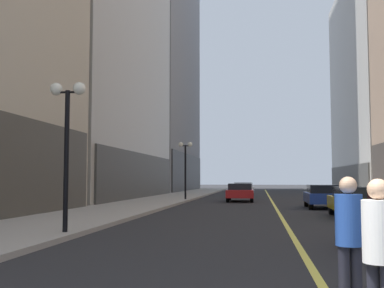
{
  "coord_description": "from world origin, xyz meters",
  "views": [
    {
      "loc": [
        -0.95,
        -3.37,
        1.64
      ],
      "look_at": [
        -5.28,
        27.13,
        3.95
      ],
      "focal_mm": 43.96,
      "sensor_mm": 36.0,
      "label": 1
    }
  ],
  "objects_px": {
    "car_red": "(240,192)",
    "car_white": "(243,189)",
    "street_lamp_left_near": "(67,123)",
    "street_lamp_left_far": "(185,158)",
    "car_yellow": "(355,201)",
    "pedestrian_in_blue_hoodie": "(349,233)",
    "car_blue": "(324,195)",
    "pedestrian_in_white_shirt": "(380,247)"
  },
  "relations": [
    {
      "from": "car_blue",
      "to": "pedestrian_in_blue_hoodie",
      "type": "height_order",
      "value": "pedestrian_in_blue_hoodie"
    },
    {
      "from": "pedestrian_in_blue_hoodie",
      "to": "street_lamp_left_near",
      "type": "relative_size",
      "value": 0.38
    },
    {
      "from": "car_red",
      "to": "street_lamp_left_far",
      "type": "distance_m",
      "value": 4.8
    },
    {
      "from": "pedestrian_in_white_shirt",
      "to": "street_lamp_left_far",
      "type": "relative_size",
      "value": 0.37
    },
    {
      "from": "car_red",
      "to": "street_lamp_left_far",
      "type": "xyz_separation_m",
      "value": [
        -4.07,
        -0.16,
        2.54
      ]
    },
    {
      "from": "car_white",
      "to": "street_lamp_left_far",
      "type": "relative_size",
      "value": 1.09
    },
    {
      "from": "car_white",
      "to": "pedestrian_in_white_shirt",
      "type": "distance_m",
      "value": 39.37
    },
    {
      "from": "car_yellow",
      "to": "car_white",
      "type": "relative_size",
      "value": 1.0
    },
    {
      "from": "car_white",
      "to": "car_yellow",
      "type": "bearing_deg",
      "value": -76.88
    },
    {
      "from": "car_red",
      "to": "pedestrian_in_blue_hoodie",
      "type": "bearing_deg",
      "value": -85.07
    },
    {
      "from": "pedestrian_in_white_shirt",
      "to": "street_lamp_left_near",
      "type": "height_order",
      "value": "street_lamp_left_near"
    },
    {
      "from": "street_lamp_left_near",
      "to": "street_lamp_left_far",
      "type": "relative_size",
      "value": 1.0
    },
    {
      "from": "car_blue",
      "to": "street_lamp_left_far",
      "type": "bearing_deg",
      "value": 140.73
    },
    {
      "from": "street_lamp_left_near",
      "to": "street_lamp_left_far",
      "type": "distance_m",
      "value": 22.07
    },
    {
      "from": "pedestrian_in_blue_hoodie",
      "to": "car_white",
      "type": "bearing_deg",
      "value": 93.81
    },
    {
      "from": "car_white",
      "to": "pedestrian_in_blue_hoodie",
      "type": "height_order",
      "value": "pedestrian_in_blue_hoodie"
    },
    {
      "from": "car_white",
      "to": "street_lamp_left_far",
      "type": "bearing_deg",
      "value": -113.07
    },
    {
      "from": "car_yellow",
      "to": "pedestrian_in_white_shirt",
      "type": "height_order",
      "value": "pedestrian_in_white_shirt"
    },
    {
      "from": "pedestrian_in_blue_hoodie",
      "to": "street_lamp_left_near",
      "type": "height_order",
      "value": "street_lamp_left_near"
    },
    {
      "from": "car_blue",
      "to": "street_lamp_left_far",
      "type": "distance_m",
      "value": 12.0
    },
    {
      "from": "car_red",
      "to": "pedestrian_in_white_shirt",
      "type": "height_order",
      "value": "pedestrian_in_white_shirt"
    },
    {
      "from": "car_blue",
      "to": "pedestrian_in_white_shirt",
      "type": "height_order",
      "value": "pedestrian_in_white_shirt"
    },
    {
      "from": "pedestrian_in_blue_hoodie",
      "to": "car_yellow",
      "type": "bearing_deg",
      "value": 78.72
    },
    {
      "from": "car_red",
      "to": "street_lamp_left_near",
      "type": "xyz_separation_m",
      "value": [
        -4.07,
        -22.23,
        2.54
      ]
    },
    {
      "from": "car_blue",
      "to": "car_yellow",
      "type": "bearing_deg",
      "value": -86.41
    },
    {
      "from": "pedestrian_in_white_shirt",
      "to": "street_lamp_left_near",
      "type": "distance_m",
      "value": 10.48
    },
    {
      "from": "pedestrian_in_white_shirt",
      "to": "street_lamp_left_far",
      "type": "height_order",
      "value": "street_lamp_left_far"
    },
    {
      "from": "pedestrian_in_blue_hoodie",
      "to": "street_lamp_left_near",
      "type": "xyz_separation_m",
      "value": [
        -6.56,
        6.63,
        2.28
      ]
    },
    {
      "from": "car_yellow",
      "to": "street_lamp_left_near",
      "type": "xyz_separation_m",
      "value": [
        -9.49,
        -8.06,
        2.54
      ]
    },
    {
      "from": "street_lamp_left_far",
      "to": "car_white",
      "type": "bearing_deg",
      "value": 66.93
    },
    {
      "from": "pedestrian_in_white_shirt",
      "to": "street_lamp_left_near",
      "type": "bearing_deg",
      "value": 130.58
    },
    {
      "from": "car_red",
      "to": "car_white",
      "type": "xyz_separation_m",
      "value": [
        -0.05,
        9.28,
        -0.0
      ]
    },
    {
      "from": "car_yellow",
      "to": "car_red",
      "type": "relative_size",
      "value": 1.02
    },
    {
      "from": "car_yellow",
      "to": "street_lamp_left_far",
      "type": "xyz_separation_m",
      "value": [
        -9.49,
        14.01,
        2.54
      ]
    },
    {
      "from": "car_white",
      "to": "pedestrian_in_white_shirt",
      "type": "relative_size",
      "value": 2.92
    },
    {
      "from": "car_blue",
      "to": "car_red",
      "type": "relative_size",
      "value": 0.93
    },
    {
      "from": "car_red",
      "to": "car_white",
      "type": "distance_m",
      "value": 9.28
    },
    {
      "from": "car_yellow",
      "to": "pedestrian_in_white_shirt",
      "type": "xyz_separation_m",
      "value": [
        -2.84,
        -15.82,
        0.24
      ]
    },
    {
      "from": "car_white",
      "to": "car_blue",
      "type": "bearing_deg",
      "value": -73.32
    },
    {
      "from": "pedestrian_in_blue_hoodie",
      "to": "pedestrian_in_white_shirt",
      "type": "distance_m",
      "value": 1.14
    },
    {
      "from": "pedestrian_in_blue_hoodie",
      "to": "street_lamp_left_far",
      "type": "relative_size",
      "value": 0.38
    },
    {
      "from": "car_blue",
      "to": "pedestrian_in_blue_hoodie",
      "type": "xyz_separation_m",
      "value": [
        -2.52,
        -21.28,
        0.25
      ]
    }
  ]
}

